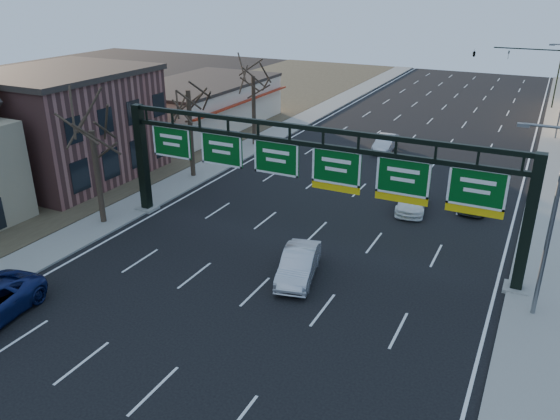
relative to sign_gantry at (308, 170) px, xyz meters
The scene contains 17 objects.
ground 9.24m from the sign_gantry, 91.15° to the right, with size 160.00×160.00×0.00m, color black.
sidewalk_left 18.24m from the sign_gantry, 137.20° to the left, with size 3.00×120.00×0.12m, color gray.
sidewalk_right 18.02m from the sign_gantry, 43.51° to the left, with size 3.00×120.00×0.12m, color gray.
dirt_strip_left 28.25m from the sign_gantry, 154.50° to the left, with size 21.00×120.00×0.06m, color #473D2B.
lane_markings 12.86m from the sign_gantry, 90.76° to the left, with size 21.60×120.00×0.01m, color white.
sign_gantry is the anchor object (origin of this frame).
brick_block 21.87m from the sign_gantry, behind, with size 10.40×12.40×8.30m.
cream_strip 30.24m from the sign_gantry, 135.86° to the left, with size 10.90×18.40×4.70m.
tree_gantry 13.53m from the sign_gantry, 166.97° to the right, with size 3.60×3.60×8.48m.
tree_mid 15.08m from the sign_gantry, 151.63° to the left, with size 3.60×3.60×9.24m.
tree_far 21.57m from the sign_gantry, 127.32° to the left, with size 3.60×3.60×8.86m.
streetlight_near 12.48m from the sign_gantry, ahead, with size 2.15×0.22×9.00m.
traffic_signal_mast 47.33m from the sign_gantry, 83.29° to the left, with size 10.16×0.54×7.00m.
car_silver_sedan 5.50m from the sign_gantry, 72.33° to the right, with size 1.65×4.73×1.56m, color #BBBBC0.
car_white_wagon 9.95m from the sign_gantry, 62.50° to the left, with size 1.87×4.60×1.34m, color white.
car_grey_far 13.63m from the sign_gantry, 51.76° to the left, with size 1.76×4.37×1.49m, color #44484A.
car_silver_distant 21.18m from the sign_gantry, 93.81° to the left, with size 1.53×4.38×1.44m, color silver.
Camera 1 is at (11.67, -18.58, 14.48)m, focal length 35.00 mm.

